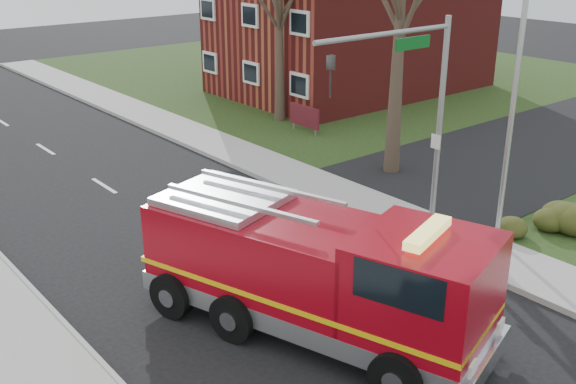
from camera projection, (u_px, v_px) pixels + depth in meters
ground at (311, 315)px, 17.02m from camera, size 120.00×120.00×0.00m
sidewalk_right at (463, 245)px, 20.66m from camera, size 2.40×80.00×0.15m
brick_building at (353, 29)px, 39.92m from camera, size 15.40×10.40×7.25m
health_center_sign at (304, 116)px, 31.93m from camera, size 0.12×2.00×1.40m
hedge_corner at (545, 217)px, 21.41m from camera, size 2.80×2.00×0.90m
traffic_signal_mast at (414, 93)px, 19.49m from camera, size 5.29×0.18×6.80m
streetlight_pole at (512, 101)px, 19.24m from camera, size 1.48×0.16×8.40m
fire_engine at (317, 275)px, 15.82m from camera, size 5.25×8.82×3.37m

